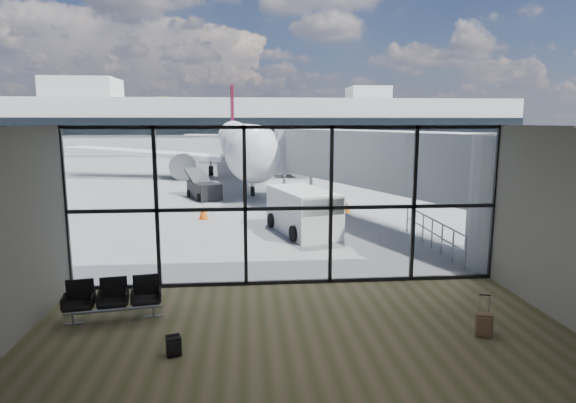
{
  "coord_description": "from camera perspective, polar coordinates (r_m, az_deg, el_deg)",
  "views": [
    {
      "loc": [
        -1.17,
        -13.15,
        4.58
      ],
      "look_at": [
        0.26,
        3.0,
        1.9
      ],
      "focal_mm": 30.0,
      "sensor_mm": 36.0,
      "label": 1
    }
  ],
  "objects": [
    {
      "name": "traffic_cone_a",
      "position": [
        23.32,
        -9.99,
        -1.27
      ],
      "size": [
        0.47,
        0.47,
        0.67
      ],
      "color": "#FA5E0D",
      "rests_on": "ground"
    },
    {
      "name": "traffic_cone_b",
      "position": [
        26.81,
        6.12,
        0.21
      ],
      "size": [
        0.48,
        0.48,
        0.68
      ],
      "color": "red",
      "rests_on": "ground"
    },
    {
      "name": "suitcase",
      "position": [
        11.46,
        22.2,
        -13.37
      ],
      "size": [
        0.39,
        0.32,
        0.92
      ],
      "rotation": [
        0.0,
        0.0,
        -0.32
      ],
      "color": "brown",
      "rests_on": "ground"
    },
    {
      "name": "tree_4",
      "position": [
        87.43,
        -18.43,
        9.36
      ],
      "size": [
        5.61,
        5.61,
        8.07
      ],
      "color": "#382619",
      "rests_on": "ground"
    },
    {
      "name": "mobile_stairs",
      "position": [
        31.94,
        -27.09,
        1.08
      ],
      "size": [
        2.39,
        3.43,
        2.2
      ],
      "rotation": [
        0.0,
        0.0,
        0.33
      ],
      "color": "gold",
      "rests_on": "ground"
    },
    {
      "name": "far_terminal",
      "position": [
        75.12,
        -4.68,
        9.08
      ],
      "size": [
        80.0,
        12.2,
        11.0
      ],
      "color": "beige",
      "rests_on": "ground"
    },
    {
      "name": "ground",
      "position": [
        53.36,
        -3.8,
        4.45
      ],
      "size": [
        220.0,
        220.0,
        0.0
      ],
      "primitive_type": "plane",
      "color": "slate",
      "rests_on": "ground"
    },
    {
      "name": "glass_curtain_wall",
      "position": [
        13.41,
        0.03,
        -0.61
      ],
      "size": [
        12.1,
        0.12,
        4.5
      ],
      "color": "white",
      "rests_on": "ground"
    },
    {
      "name": "lounge_shell",
      "position": [
        8.65,
        2.86,
        -3.49
      ],
      "size": [
        12.02,
        8.01,
        4.51
      ],
      "color": "brown",
      "rests_on": "ground"
    },
    {
      "name": "tree_2",
      "position": [
        90.91,
        -25.92,
        9.28
      ],
      "size": [
        6.27,
        6.27,
        9.03
      ],
      "color": "#382619",
      "rests_on": "ground"
    },
    {
      "name": "jet_bridge",
      "position": [
        21.19,
        11.64,
        4.28
      ],
      "size": [
        8.0,
        16.5,
        4.33
      ],
      "color": "#A8AAAE",
      "rests_on": "ground"
    },
    {
      "name": "tree_1",
      "position": [
        93.18,
        -29.38,
        8.62
      ],
      "size": [
        5.61,
        5.61,
        8.07
      ],
      "color": "#382619",
      "rests_on": "ground"
    },
    {
      "name": "tree_5",
      "position": [
        86.27,
        -14.51,
        9.96
      ],
      "size": [
        6.27,
        6.27,
        9.03
      ],
      "color": "#382619",
      "rests_on": "ground"
    },
    {
      "name": "traffic_cone_c",
      "position": [
        24.78,
        6.96,
        -0.68
      ],
      "size": [
        0.4,
        0.4,
        0.58
      ],
      "color": "orange",
      "rests_on": "ground"
    },
    {
      "name": "seating_row",
      "position": [
        12.2,
        -19.98,
        -10.55
      ],
      "size": [
        2.17,
        0.92,
        0.97
      ],
      "rotation": [
        0.0,
        0.0,
        0.16
      ],
      "color": "gray",
      "rests_on": "ground"
    },
    {
      "name": "airliner",
      "position": [
        42.85,
        -5.74,
        6.82
      ],
      "size": [
        29.51,
        34.23,
        8.81
      ],
      "rotation": [
        0.0,
        0.0,
        0.07
      ],
      "color": "white",
      "rests_on": "ground"
    },
    {
      "name": "backpack",
      "position": [
        10.16,
        -13.39,
        -16.35
      ],
      "size": [
        0.33,
        0.32,
        0.42
      ],
      "rotation": [
        0.0,
        0.0,
        0.31
      ],
      "color": "black",
      "rests_on": "ground"
    },
    {
      "name": "service_van",
      "position": [
        19.97,
        1.88,
        -1.13
      ],
      "size": [
        2.86,
        4.5,
        1.81
      ],
      "rotation": [
        0.0,
        0.0,
        0.27
      ],
      "color": "silver",
      "rests_on": "ground"
    },
    {
      "name": "belt_loader",
      "position": [
        29.6,
        -9.97,
        1.47
      ],
      "size": [
        2.58,
        3.88,
        1.7
      ],
      "rotation": [
        0.0,
        0.0,
        0.41
      ],
      "color": "black",
      "rests_on": "ground"
    },
    {
      "name": "tree_3",
      "position": [
        88.98,
        -22.21,
        8.74
      ],
      "size": [
        4.95,
        4.95,
        7.12
      ],
      "color": "#382619",
      "rests_on": "ground"
    },
    {
      "name": "apron_railing",
      "position": [
        18.38,
        16.71,
        -3.12
      ],
      "size": [
        0.06,
        5.46,
        1.11
      ],
      "color": "gray",
      "rests_on": "ground"
    }
  ]
}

